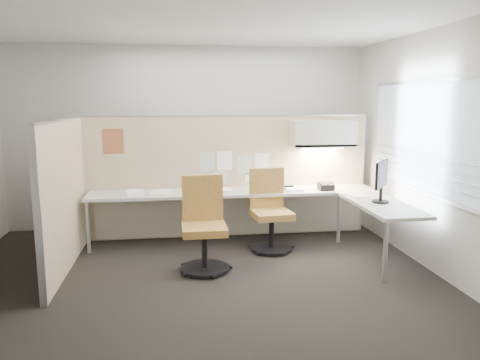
{
  "coord_description": "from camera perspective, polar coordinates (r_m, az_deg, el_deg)",
  "views": [
    {
      "loc": [
        -0.2,
        -5.09,
        1.98
      ],
      "look_at": [
        0.62,
        0.8,
        0.96
      ],
      "focal_mm": 35.0,
      "sensor_mm": 36.0,
      "label": 1
    }
  ],
  "objects": [
    {
      "name": "floor",
      "position": [
        5.47,
        -5.39,
        -11.65
      ],
      "size": [
        5.5,
        4.5,
        0.01
      ],
      "primitive_type": "cube",
      "color": "black",
      "rests_on": "ground"
    },
    {
      "name": "ceiling",
      "position": [
        5.16,
        -5.91,
        18.85
      ],
      "size": [
        5.5,
        4.5,
        0.01
      ],
      "primitive_type": "cube",
      "color": "white",
      "rests_on": "wall_back"
    },
    {
      "name": "wall_back",
      "position": [
        7.36,
        -6.35,
        5.12
      ],
      "size": [
        5.5,
        0.02,
        2.8
      ],
      "primitive_type": "cube",
      "color": "beige",
      "rests_on": "ground"
    },
    {
      "name": "wall_front",
      "position": [
        2.9,
        -3.82,
        -1.88
      ],
      "size": [
        5.5,
        0.02,
        2.8
      ],
      "primitive_type": "cube",
      "color": "beige",
      "rests_on": "ground"
    },
    {
      "name": "wall_right",
      "position": [
        5.91,
        22.12,
        3.34
      ],
      "size": [
        0.02,
        4.5,
        2.8
      ],
      "primitive_type": "cube",
      "color": "beige",
      "rests_on": "ground"
    },
    {
      "name": "window_pane",
      "position": [
        5.88,
        22.01,
        4.8
      ],
      "size": [
        0.01,
        2.8,
        1.3
      ],
      "primitive_type": "cube",
      "color": "#99A4B2",
      "rests_on": "wall_right"
    },
    {
      "name": "partition_back",
      "position": [
        6.82,
        -1.49,
        0.37
      ],
      "size": [
        4.1,
        0.06,
        1.75
      ],
      "primitive_type": "cube",
      "color": "#C9B48B",
      "rests_on": "floor"
    },
    {
      "name": "partition_left",
      "position": [
        5.84,
        -20.63,
        -1.84
      ],
      "size": [
        0.06,
        2.2,
        1.75
      ],
      "primitive_type": "cube",
      "color": "#C9B48B",
      "rests_on": "floor"
    },
    {
      "name": "desk",
      "position": [
        6.46,
        2.35,
        -2.62
      ],
      "size": [
        4.0,
        2.07,
        0.73
      ],
      "color": "beige",
      "rests_on": "floor"
    },
    {
      "name": "overhead_bin",
      "position": [
        6.82,
        10.08,
        5.6
      ],
      "size": [
        0.9,
        0.36,
        0.38
      ],
      "primitive_type": "cube",
      "color": "beige",
      "rests_on": "partition_back"
    },
    {
      "name": "task_light_strip",
      "position": [
        6.84,
        10.02,
        3.85
      ],
      "size": [
        0.6,
        0.06,
        0.02
      ],
      "primitive_type": "cube",
      "color": "#FFEABF",
      "rests_on": "overhead_bin"
    },
    {
      "name": "pinned_papers",
      "position": [
        6.77,
        -0.8,
        1.66
      ],
      "size": [
        1.01,
        0.0,
        0.47
      ],
      "color": "#8CBF8C",
      "rests_on": "partition_back"
    },
    {
      "name": "poster",
      "position": [
        6.73,
        -15.19,
        4.59
      ],
      "size": [
        0.28,
        0.0,
        0.35
      ],
      "primitive_type": "cube",
      "color": "#EB581D",
      "rests_on": "partition_back"
    },
    {
      "name": "chair_left",
      "position": [
        5.53,
        -4.43,
        -5.76
      ],
      "size": [
        0.58,
        0.58,
        1.09
      ],
      "rotation": [
        0.0,
        0.0,
        0.01
      ],
      "color": "black",
      "rests_on": "floor"
    },
    {
      "name": "chair_right",
      "position": [
        6.26,
        3.66,
        -4.02
      ],
      "size": [
        0.56,
        0.57,
        1.06
      ],
      "rotation": [
        0.0,
        0.0,
        0.1
      ],
      "color": "black",
      "rests_on": "floor"
    },
    {
      "name": "monitor",
      "position": [
        5.99,
        16.87,
        0.13
      ],
      "size": [
        0.33,
        0.4,
        0.51
      ],
      "rotation": [
        0.0,
        0.0,
        0.9
      ],
      "color": "black",
      "rests_on": "desk"
    },
    {
      "name": "phone",
      "position": [
        6.7,
        10.41,
        -0.77
      ],
      "size": [
        0.21,
        0.2,
        0.12
      ],
      "rotation": [
        0.0,
        0.0,
        -0.02
      ],
      "color": "black",
      "rests_on": "desk"
    },
    {
      "name": "stapler",
      "position": [
        6.71,
        5.95,
        -0.88
      ],
      "size": [
        0.14,
        0.04,
        0.05
      ],
      "primitive_type": "cube",
      "rotation": [
        0.0,
        0.0,
        0.02
      ],
      "color": "black",
      "rests_on": "desk"
    },
    {
      "name": "tape_dispenser",
      "position": [
        6.84,
        9.85,
        -0.72
      ],
      "size": [
        0.11,
        0.07,
        0.06
      ],
      "primitive_type": "cube",
      "rotation": [
        0.0,
        0.0,
        0.11
      ],
      "color": "black",
      "rests_on": "desk"
    },
    {
      "name": "coat_hook",
      "position": [
        5.25,
        -23.16,
        2.84
      ],
      "size": [
        0.18,
        0.43,
        1.29
      ],
      "color": "silver",
      "rests_on": "partition_left"
    },
    {
      "name": "paper_stack_0",
      "position": [
        6.49,
        -12.72,
        -1.49
      ],
      "size": [
        0.28,
        0.34,
        0.04
      ],
      "primitive_type": "cube",
      "rotation": [
        0.0,
        0.0,
        0.18
      ],
      "color": "white",
      "rests_on": "desk"
    },
    {
      "name": "paper_stack_1",
      "position": [
        6.47,
        -9.7,
        -1.47
      ],
      "size": [
        0.27,
        0.33,
        0.02
      ],
      "primitive_type": "cube",
      "rotation": [
        0.0,
        0.0,
        -0.14
      ],
      "color": "white",
      "rests_on": "desk"
    },
    {
      "name": "paper_stack_2",
      "position": [
        6.46,
        -2.02,
        -1.28
      ],
      "size": [
        0.24,
        0.31,
        0.04
      ],
      "primitive_type": "cube",
      "rotation": [
        0.0,
        0.0,
        0.03
      ],
      "color": "white",
      "rests_on": "desk"
    },
    {
      "name": "paper_stack_3",
      "position": [
        6.58,
        2.96,
        -1.2
      ],
      "size": [
        0.27,
        0.33,
        0.02
      ],
      "primitive_type": "cube",
      "rotation": [
        0.0,
        0.0,
        -0.14
      ],
      "color": "white",
      "rests_on": "desk"
    },
    {
      "name": "paper_stack_4",
      "position": [
        6.65,
        6.48,
        -1.09
      ],
      "size": [
        0.25,
        0.32,
        0.03
      ],
      "primitive_type": "cube",
      "rotation": [
        0.0,
        0.0,
        0.08
      ],
      "color": "white",
      "rests_on": "desk"
    },
    {
      "name": "paper_stack_5",
      "position": [
        6.38,
        13.99,
        -1.82
      ],
      "size": [
        0.28,
        0.34,
        0.02
      ],
      "primitive_type": "cube",
      "rotation": [
        0.0,
        0.0,
        0.18
      ],
      "color": "white",
      "rests_on": "desk"
    }
  ]
}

